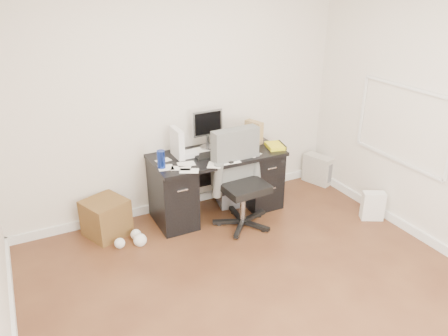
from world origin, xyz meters
The scene contains 18 objects.
ground centered at (0.00, 0.00, 0.00)m, with size 4.00×4.00×0.00m, color #472517.
room_shell centered at (0.03, 0.03, 1.66)m, with size 4.02×4.02×2.71m.
desk centered at (0.30, 1.65, 0.40)m, with size 1.50×0.70×0.75m.
loose_papers centered at (0.10, 1.60, 0.75)m, with size 1.10×0.60×0.00m, color white, non-canonical shape.
lcd_monitor centered at (0.28, 1.86, 0.98)m, with size 0.37×0.21×0.46m, color #B5B6BA, non-canonical shape.
keyboard centered at (0.24, 1.60, 0.76)m, with size 0.43×0.15×0.02m, color black.
computer_mouse centered at (0.66, 1.62, 0.78)m, with size 0.07×0.07×0.07m, color #B5B6BA.
travel_mug centered at (-0.39, 1.56, 0.85)m, with size 0.08×0.08×0.19m, color navy.
white_binder centered at (-0.13, 1.76, 0.91)m, with size 0.13×0.28×0.33m, color white.
magazine_file centered at (0.85, 1.77, 0.88)m, with size 0.11×0.23×0.27m, color #9B754B.
pen_cup centered at (0.74, 1.75, 0.85)m, with size 0.09×0.09×0.21m, color brown, non-canonical shape.
yellow_book centered at (0.99, 1.51, 0.77)m, with size 0.19×0.24×0.04m, color yellow.
paper_remote centered at (0.32, 1.38, 0.76)m, with size 0.22×0.17×0.02m, color white, non-canonical shape.
office_chair centered at (0.42, 1.25, 0.55)m, with size 0.62×0.62×1.09m, color #565856, non-canonical shape.
pc_tower centered at (1.86, 1.76, 0.19)m, with size 0.17×0.38×0.38m, color #B2ACA1.
shopping_bag centered at (1.83, 0.69, 0.17)m, with size 0.25×0.18×0.34m, color white.
wicker_basket centered at (-0.99, 1.75, 0.20)m, with size 0.41×0.41×0.41m, color #4B3316.
desk_printer centered at (0.55, 1.74, 0.10)m, with size 0.34×0.28×0.20m, color slate.
Camera 1 is at (-1.68, -2.47, 2.62)m, focal length 35.00 mm.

